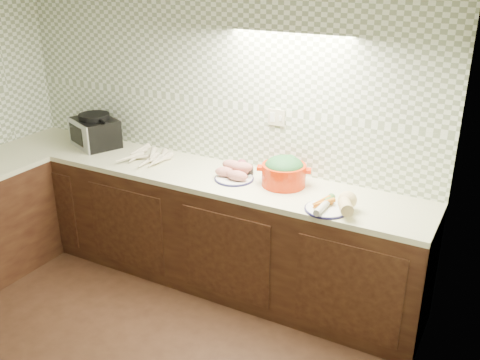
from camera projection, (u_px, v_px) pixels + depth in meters
The scene contains 8 objects.
room at pixel (18, 131), 2.57m from camera, with size 3.60×3.60×2.60m.
counter at pixel (55, 248), 3.88m from camera, with size 3.60×3.60×0.90m.
toaster_oven at pixel (95, 131), 4.55m from camera, with size 0.48×0.44×0.28m.
parsnip_pile at pixel (149, 157), 4.24m from camera, with size 0.37×0.40×0.08m.
sweet_potato_plate at pixel (235, 173), 3.89m from camera, with size 0.29×0.29×0.13m.
onion_bowl at pixel (243, 169), 3.99m from camera, with size 0.15×0.15×0.11m.
dutch_oven at pixel (284, 171), 3.77m from camera, with size 0.40×0.40×0.22m.
veg_plate at pixel (337, 204), 3.41m from camera, with size 0.36×0.35×0.13m.
Camera 1 is at (2.12, -1.65, 2.40)m, focal length 40.00 mm.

